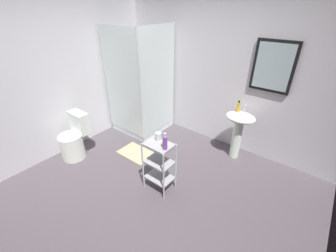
{
  "coord_description": "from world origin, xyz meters",
  "views": [
    {
      "loc": [
        1.6,
        -1.54,
        2.3
      ],
      "look_at": [
        0.07,
        0.42,
        0.88
      ],
      "focal_mm": 23.26,
      "sensor_mm": 36.0,
      "label": 1
    }
  ],
  "objects_px": {
    "conditioner_bottle_purple": "(165,142)",
    "rinse_cup": "(158,136)",
    "pedestal_sink": "(239,127)",
    "storage_cart": "(159,163)",
    "hand_soap_bottle": "(238,107)",
    "toilet": "(74,140)",
    "bath_mat": "(136,153)",
    "shower_stall": "(142,109)"
  },
  "relations": [
    {
      "from": "conditioner_bottle_purple",
      "to": "rinse_cup",
      "type": "bearing_deg",
      "value": 151.15
    },
    {
      "from": "pedestal_sink",
      "to": "conditioner_bottle_purple",
      "type": "xyz_separation_m",
      "value": [
        -0.41,
        -1.37,
        0.26
      ]
    },
    {
      "from": "pedestal_sink",
      "to": "storage_cart",
      "type": "relative_size",
      "value": 1.09
    },
    {
      "from": "storage_cart",
      "to": "rinse_cup",
      "type": "xyz_separation_m",
      "value": [
        -0.06,
        0.07,
        0.36
      ]
    },
    {
      "from": "hand_soap_bottle",
      "to": "toilet",
      "type": "bearing_deg",
      "value": -140.69
    },
    {
      "from": "storage_cart",
      "to": "bath_mat",
      "type": "bearing_deg",
      "value": 157.11
    },
    {
      "from": "pedestal_sink",
      "to": "storage_cart",
      "type": "xyz_separation_m",
      "value": [
        -0.54,
        -1.33,
        -0.14
      ]
    },
    {
      "from": "shower_stall",
      "to": "pedestal_sink",
      "type": "xyz_separation_m",
      "value": [
        1.85,
        0.3,
        0.12
      ]
    },
    {
      "from": "hand_soap_bottle",
      "to": "rinse_cup",
      "type": "bearing_deg",
      "value": -112.01
    },
    {
      "from": "conditioner_bottle_purple",
      "to": "pedestal_sink",
      "type": "bearing_deg",
      "value": 73.45
    },
    {
      "from": "storage_cart",
      "to": "conditioner_bottle_purple",
      "type": "distance_m",
      "value": 0.42
    },
    {
      "from": "shower_stall",
      "to": "toilet",
      "type": "xyz_separation_m",
      "value": [
        -0.28,
        -1.34,
        -0.15
      ]
    },
    {
      "from": "storage_cart",
      "to": "bath_mat",
      "type": "xyz_separation_m",
      "value": [
        -0.83,
        0.35,
        -0.43
      ]
    },
    {
      "from": "shower_stall",
      "to": "hand_soap_bottle",
      "type": "distance_m",
      "value": 1.85
    },
    {
      "from": "pedestal_sink",
      "to": "storage_cart",
      "type": "distance_m",
      "value": 1.45
    },
    {
      "from": "hand_soap_bottle",
      "to": "rinse_cup",
      "type": "height_order",
      "value": "hand_soap_bottle"
    },
    {
      "from": "shower_stall",
      "to": "storage_cart",
      "type": "height_order",
      "value": "shower_stall"
    },
    {
      "from": "rinse_cup",
      "to": "bath_mat",
      "type": "bearing_deg",
      "value": 160.0
    },
    {
      "from": "shower_stall",
      "to": "storage_cart",
      "type": "distance_m",
      "value": 1.67
    },
    {
      "from": "shower_stall",
      "to": "storage_cart",
      "type": "relative_size",
      "value": 2.7
    },
    {
      "from": "storage_cart",
      "to": "conditioner_bottle_purple",
      "type": "height_order",
      "value": "conditioner_bottle_purple"
    },
    {
      "from": "shower_stall",
      "to": "rinse_cup",
      "type": "height_order",
      "value": "shower_stall"
    },
    {
      "from": "rinse_cup",
      "to": "bath_mat",
      "type": "xyz_separation_m",
      "value": [
        -0.77,
        0.28,
        -0.78
      ]
    },
    {
      "from": "toilet",
      "to": "rinse_cup",
      "type": "xyz_separation_m",
      "value": [
        1.52,
        0.38,
        0.48
      ]
    },
    {
      "from": "toilet",
      "to": "conditioner_bottle_purple",
      "type": "height_order",
      "value": "conditioner_bottle_purple"
    },
    {
      "from": "hand_soap_bottle",
      "to": "conditioner_bottle_purple",
      "type": "relative_size",
      "value": 0.82
    },
    {
      "from": "pedestal_sink",
      "to": "rinse_cup",
      "type": "bearing_deg",
      "value": -115.38
    },
    {
      "from": "storage_cart",
      "to": "rinse_cup",
      "type": "height_order",
      "value": "rinse_cup"
    },
    {
      "from": "storage_cart",
      "to": "rinse_cup",
      "type": "bearing_deg",
      "value": 131.3
    },
    {
      "from": "storage_cart",
      "to": "hand_soap_bottle",
      "type": "xyz_separation_m",
      "value": [
        0.46,
        1.37,
        0.45
      ]
    },
    {
      "from": "pedestal_sink",
      "to": "bath_mat",
      "type": "distance_m",
      "value": 1.78
    },
    {
      "from": "storage_cart",
      "to": "bath_mat",
      "type": "height_order",
      "value": "storage_cart"
    },
    {
      "from": "shower_stall",
      "to": "hand_soap_bottle",
      "type": "bearing_deg",
      "value": 10.67
    },
    {
      "from": "hand_soap_bottle",
      "to": "shower_stall",
      "type": "bearing_deg",
      "value": -169.33
    },
    {
      "from": "bath_mat",
      "to": "conditioner_bottle_purple",
      "type": "bearing_deg",
      "value": -21.87
    },
    {
      "from": "toilet",
      "to": "conditioner_bottle_purple",
      "type": "relative_size",
      "value": 3.4
    },
    {
      "from": "bath_mat",
      "to": "shower_stall",
      "type": "bearing_deg",
      "value": 124.98
    },
    {
      "from": "storage_cart",
      "to": "pedestal_sink",
      "type": "bearing_deg",
      "value": 68.07
    },
    {
      "from": "pedestal_sink",
      "to": "shower_stall",
      "type": "bearing_deg",
      "value": -170.86
    },
    {
      "from": "pedestal_sink",
      "to": "bath_mat",
      "type": "relative_size",
      "value": 1.35
    },
    {
      "from": "rinse_cup",
      "to": "bath_mat",
      "type": "height_order",
      "value": "rinse_cup"
    },
    {
      "from": "rinse_cup",
      "to": "storage_cart",
      "type": "bearing_deg",
      "value": -48.7
    }
  ]
}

